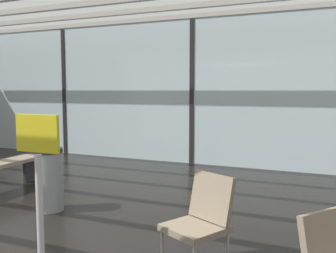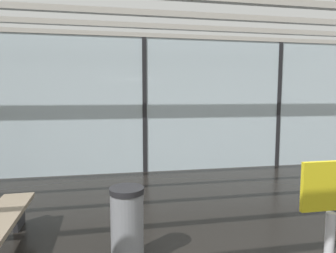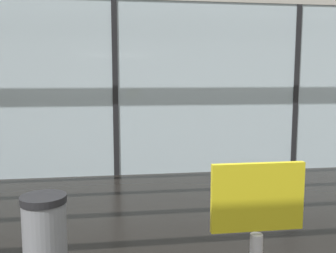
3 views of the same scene
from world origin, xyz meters
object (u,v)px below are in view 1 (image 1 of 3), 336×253
object	(u,v)px
parked_airplane	(260,78)
waiting_bench	(2,168)
info_sign	(40,203)
lounge_chair_4	(202,216)
trash_bin	(49,179)

from	to	relation	value
parked_airplane	waiting_bench	xyz separation A→B (m)	(-2.72, -8.20, -1.68)
waiting_bench	info_sign	xyz separation A→B (m)	(2.67, -2.06, 0.32)
waiting_bench	info_sign	distance (m)	3.38
lounge_chair_4	waiting_bench	distance (m)	4.10
parked_airplane	trash_bin	xyz separation A→B (m)	(-1.29, -8.72, -1.61)
lounge_chair_4	waiting_bench	size ratio (longest dim) A/B	0.51
trash_bin	parked_airplane	bearing A→B (deg)	81.60
lounge_chair_4	info_sign	xyz separation A→B (m)	(-1.21, -0.75, 0.18)
lounge_chair_4	parked_airplane	bearing A→B (deg)	123.75
info_sign	parked_airplane	bearing A→B (deg)	89.71
trash_bin	lounge_chair_4	bearing A→B (deg)	-17.84
lounge_chair_4	trash_bin	xyz separation A→B (m)	(-2.45, 0.79, -0.06)
lounge_chair_4	trash_bin	world-z (taller)	lounge_chair_4
waiting_bench	info_sign	bearing A→B (deg)	-129.28
parked_airplane	info_sign	size ratio (longest dim) A/B	8.56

